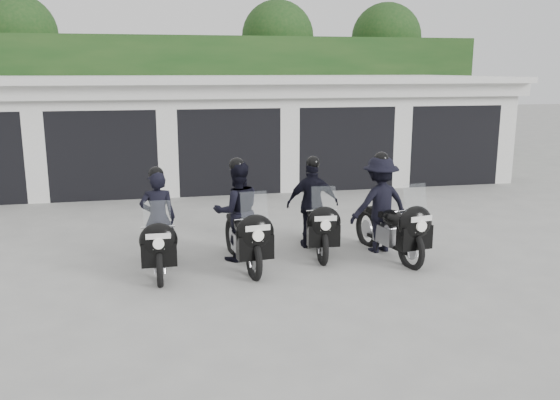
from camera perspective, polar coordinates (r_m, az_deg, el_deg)
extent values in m
plane|color=#9C9C97|center=(10.09, -0.82, -5.77)|extent=(80.00, 80.00, 0.00)
cube|color=white|center=(18.09, -6.06, 6.81)|extent=(16.00, 6.00, 2.80)
cube|color=white|center=(17.80, -6.11, 11.50)|extent=(16.40, 6.80, 0.16)
cube|color=white|center=(14.78, -4.84, 10.45)|extent=(16.40, 0.12, 0.40)
cube|color=black|center=(15.30, -4.78, 0.97)|extent=(16.00, 0.06, 0.24)
cube|color=white|center=(15.42, -22.42, 4.98)|extent=(0.50, 0.50, 2.80)
cube|color=black|center=(16.29, -16.31, 4.70)|extent=(2.60, 2.60, 2.20)
cube|color=white|center=(15.13, -16.92, 9.44)|extent=(2.60, 0.50, 0.60)
cube|color=white|center=(15.16, -10.79, 5.58)|extent=(0.50, 0.50, 2.80)
cube|color=black|center=(16.34, -5.38, 5.17)|extent=(2.60, 2.60, 2.20)
cube|color=white|center=(15.18, -5.02, 9.93)|extent=(2.60, 0.50, 0.60)
cube|color=white|center=(15.53, 0.77, 5.96)|extent=(0.50, 0.50, 2.80)
cube|color=black|center=(16.97, 5.12, 5.45)|extent=(2.60, 2.60, 2.20)
cube|color=white|center=(15.86, 6.34, 10.01)|extent=(2.60, 0.50, 0.60)
cube|color=white|center=(16.49, 11.40, 6.10)|extent=(0.50, 0.50, 2.80)
cube|color=black|center=(18.12, 14.58, 5.54)|extent=(2.60, 2.60, 2.20)
cube|color=white|center=(17.08, 16.42, 9.76)|extent=(2.60, 0.50, 0.60)
cube|color=white|center=(17.94, 20.60, 6.05)|extent=(0.50, 0.50, 2.80)
cube|color=#163814|center=(22.01, -7.21, 9.74)|extent=(20.00, 2.00, 4.30)
sphere|color=#163814|center=(23.90, -23.94, 14.41)|extent=(2.80, 2.80, 2.80)
cylinder|color=black|center=(23.92, -23.35, 7.84)|extent=(0.24, 0.24, 3.30)
sphere|color=#163814|center=(23.93, -0.24, 15.43)|extent=(2.80, 2.80, 2.80)
cylinder|color=black|center=(23.95, -0.23, 8.85)|extent=(0.24, 0.24, 3.30)
sphere|color=#163814|center=(25.23, 10.18, 15.09)|extent=(2.80, 2.80, 2.80)
cylinder|color=black|center=(25.25, 9.94, 8.85)|extent=(0.24, 0.24, 3.30)
torus|color=black|center=(9.09, -11.50, -6.27)|extent=(0.10, 0.66, 0.65)
torus|color=black|center=(10.32, -11.55, -4.00)|extent=(0.10, 0.66, 0.65)
cube|color=#B3B3B9|center=(9.70, -11.54, -4.68)|extent=(0.24, 0.49, 0.29)
cube|color=black|center=(9.73, -11.51, -5.52)|extent=(0.08, 1.17, 0.05)
ellipsoid|color=black|center=(9.47, -11.62, -3.18)|extent=(0.29, 0.52, 0.26)
cube|color=black|center=(9.84, -11.63, -2.49)|extent=(0.24, 0.49, 0.09)
ellipsoid|color=black|center=(8.89, -11.62, -3.85)|extent=(0.57, 0.30, 0.54)
cube|color=black|center=(8.95, -11.56, -5.11)|extent=(0.52, 0.20, 0.36)
cube|color=#B2BFC6|center=(8.83, -11.72, -1.56)|extent=(0.40, 0.11, 0.46)
cylinder|color=silver|center=(9.02, -11.67, -2.55)|extent=(0.50, 0.03, 0.03)
cube|color=white|center=(8.72, -11.64, -3.44)|extent=(0.36, 0.02, 0.08)
cube|color=white|center=(8.79, -11.60, -4.41)|extent=(0.16, 0.01, 0.09)
imported|color=black|center=(9.82, -11.66, -1.77)|extent=(0.58, 0.38, 1.57)
sphere|color=black|center=(9.67, -11.85, 2.47)|extent=(0.24, 0.24, 0.24)
torus|color=black|center=(9.17, -2.53, -5.74)|extent=(0.19, 0.70, 0.70)
torus|color=black|center=(10.44, -4.63, -3.50)|extent=(0.19, 0.70, 0.70)
cube|color=#B3B3B9|center=(9.80, -3.68, -4.15)|extent=(0.31, 0.55, 0.30)
cube|color=black|center=(9.82, -3.64, -5.03)|extent=(0.22, 1.24, 0.06)
ellipsoid|color=black|center=(9.56, -3.46, -2.55)|extent=(0.37, 0.58, 0.27)
cube|color=black|center=(9.94, -4.08, -1.86)|extent=(0.31, 0.55, 0.10)
ellipsoid|color=black|center=(8.97, -2.43, -3.17)|extent=(0.63, 0.38, 0.57)
cube|color=black|center=(9.03, -2.41, -4.51)|extent=(0.57, 0.27, 0.38)
cube|color=#B2BFC6|center=(8.90, -2.50, -0.76)|extent=(0.43, 0.16, 0.49)
cylinder|color=silver|center=(9.10, -2.77, -1.83)|extent=(0.53, 0.09, 0.03)
cube|color=white|center=(8.79, -2.14, -2.72)|extent=(0.38, 0.06, 0.09)
cube|color=white|center=(8.86, -2.18, -3.75)|extent=(0.17, 0.03, 0.10)
imported|color=black|center=(9.92, -4.12, -1.10)|extent=(0.88, 0.72, 1.67)
sphere|color=black|center=(9.77, -4.19, 3.37)|extent=(0.26, 0.26, 0.26)
torus|color=black|center=(9.88, 4.10, -4.49)|extent=(0.15, 0.67, 0.66)
torus|color=black|center=(11.12, 2.76, -2.54)|extent=(0.15, 0.67, 0.66)
cube|color=#B3B3B9|center=(10.50, 3.38, -3.10)|extent=(0.27, 0.52, 0.29)
cube|color=black|center=(10.52, 3.38, -3.89)|extent=(0.16, 1.18, 0.05)
ellipsoid|color=black|center=(10.27, 3.56, -1.67)|extent=(0.33, 0.55, 0.26)
cube|color=black|center=(10.64, 3.16, -1.06)|extent=(0.27, 0.52, 0.09)
ellipsoid|color=black|center=(9.70, 4.23, -2.20)|extent=(0.59, 0.34, 0.55)
cube|color=black|center=(9.75, 4.21, -3.39)|extent=(0.54, 0.24, 0.36)
cube|color=#B2BFC6|center=(9.64, 4.23, -0.06)|extent=(0.41, 0.14, 0.46)
cylinder|color=silver|center=(9.83, 4.03, -1.01)|extent=(0.51, 0.06, 0.03)
cube|color=white|center=(9.52, 4.42, -1.80)|extent=(0.36, 0.04, 0.08)
cube|color=white|center=(9.59, 4.37, -2.70)|extent=(0.16, 0.03, 0.09)
imported|color=black|center=(10.63, 3.15, -0.38)|extent=(0.97, 0.60, 1.60)
sphere|color=black|center=(10.49, 3.20, 3.60)|extent=(0.25, 0.25, 0.25)
torus|color=black|center=(9.86, 12.49, -4.69)|extent=(0.23, 0.71, 0.71)
torus|color=black|center=(10.98, 8.36, -2.75)|extent=(0.23, 0.71, 0.71)
cube|color=#B3B3B9|center=(10.41, 10.27, -3.28)|extent=(0.34, 0.57, 0.31)
cube|color=black|center=(10.44, 10.29, -4.13)|extent=(0.31, 1.25, 0.06)
ellipsoid|color=black|center=(10.20, 10.83, -1.73)|extent=(0.41, 0.61, 0.28)
cube|color=black|center=(10.53, 9.61, -1.12)|extent=(0.34, 0.57, 0.10)
ellipsoid|color=black|center=(9.68, 12.88, -2.23)|extent=(0.66, 0.43, 0.58)
cube|color=black|center=(9.74, 12.81, -3.50)|extent=(0.59, 0.31, 0.39)
cube|color=#B2BFC6|center=(9.61, 12.89, 0.04)|extent=(0.44, 0.19, 0.49)
cylinder|color=silver|center=(9.79, 12.28, -0.98)|extent=(0.54, 0.13, 0.03)
cube|color=white|center=(9.52, 13.48, -1.78)|extent=(0.38, 0.08, 0.09)
cube|color=white|center=(9.59, 13.33, -2.75)|extent=(0.17, 0.05, 0.10)
imported|color=black|center=(10.52, 9.58, -0.39)|extent=(1.18, 0.76, 1.70)
sphere|color=black|center=(10.37, 9.73, 3.90)|extent=(0.26, 0.26, 0.26)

